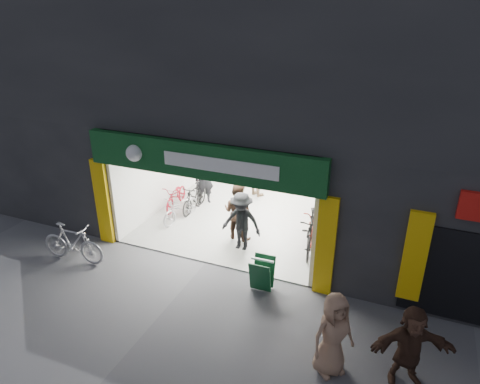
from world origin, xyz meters
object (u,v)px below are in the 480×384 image
Objects in this scene: bike_right_front at (311,232)px; pedestrian_near at (333,334)px; sandwich_board at (262,273)px; bike_left_front at (181,208)px; parked_bike at (73,243)px.

pedestrian_near is at bearing -79.79° from bike_right_front.
bike_right_front is 2.34m from sandwich_board.
bike_left_front is 0.90× the size of parked_bike.
bike_right_front is 1.12× the size of pedestrian_near.
bike_right_front is at bearing -66.89° from parked_bike.
sandwich_board is (5.23, 0.78, -0.11)m from parked_bike.
bike_left_front is at bearing 98.13° from pedestrian_near.
sandwich_board is (-2.10, 1.94, -0.42)m from pedestrian_near.
bike_left_front is 7.31m from pedestrian_near.
bike_left_front is at bearing 168.09° from bike_right_front.
pedestrian_near is (1.44, -4.18, 0.29)m from bike_right_front.
bike_right_front is 2.35× the size of sandwich_board.
pedestrian_near is at bearing -28.11° from bike_left_front.
bike_left_front is 2.04× the size of sandwich_board.
parked_bike is at bearing 126.44° from pedestrian_near.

